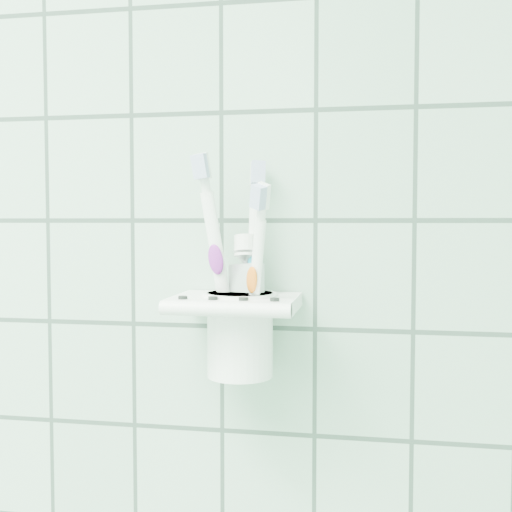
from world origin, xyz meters
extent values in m
cube|color=white|center=(0.63, 1.19, 1.27)|extent=(0.05, 0.02, 0.03)
cube|color=white|center=(0.63, 1.15, 1.28)|extent=(0.12, 0.09, 0.01)
cylinder|color=white|center=(0.63, 1.10, 1.28)|extent=(0.12, 0.01, 0.01)
cylinder|color=black|center=(0.59, 1.12, 1.29)|extent=(0.01, 0.01, 0.00)
cylinder|color=black|center=(0.62, 1.12, 1.29)|extent=(0.01, 0.01, 0.00)
cylinder|color=black|center=(0.65, 1.12, 1.29)|extent=(0.01, 0.01, 0.00)
cylinder|color=black|center=(0.68, 1.12, 1.29)|extent=(0.01, 0.01, 0.00)
cylinder|color=white|center=(0.63, 1.16, 1.25)|extent=(0.07, 0.07, 0.08)
cylinder|color=white|center=(0.63, 1.16, 1.29)|extent=(0.07, 0.07, 0.01)
cylinder|color=black|center=(0.63, 1.16, 1.29)|extent=(0.06, 0.06, 0.00)
cylinder|color=white|center=(0.63, 1.17, 1.31)|extent=(0.04, 0.03, 0.18)
cylinder|color=white|center=(0.63, 1.17, 1.41)|extent=(0.01, 0.01, 0.03)
cube|color=silver|center=(0.63, 1.16, 1.42)|extent=(0.02, 0.01, 0.03)
cube|color=white|center=(0.63, 1.17, 1.42)|extent=(0.02, 0.01, 0.03)
ellipsoid|color=purple|center=(0.63, 1.16, 1.33)|extent=(0.02, 0.01, 0.03)
cylinder|color=white|center=(0.65, 1.15, 1.30)|extent=(0.02, 0.04, 0.17)
cylinder|color=white|center=(0.65, 1.15, 1.40)|extent=(0.01, 0.02, 0.02)
cube|color=silver|center=(0.65, 1.15, 1.42)|extent=(0.02, 0.02, 0.02)
cube|color=white|center=(0.65, 1.16, 1.42)|extent=(0.01, 0.01, 0.03)
ellipsoid|color=teal|center=(0.65, 1.15, 1.32)|extent=(0.02, 0.01, 0.03)
cylinder|color=white|center=(0.64, 1.16, 1.30)|extent=(0.04, 0.07, 0.15)
cylinder|color=white|center=(0.64, 1.16, 1.39)|extent=(0.01, 0.02, 0.02)
cube|color=silver|center=(0.64, 1.16, 1.40)|extent=(0.02, 0.02, 0.03)
cube|color=white|center=(0.64, 1.17, 1.40)|extent=(0.02, 0.02, 0.03)
ellipsoid|color=orange|center=(0.64, 1.16, 1.32)|extent=(0.02, 0.02, 0.03)
cube|color=silver|center=(0.64, 1.15, 1.27)|extent=(0.04, 0.04, 0.11)
cube|color=silver|center=(0.64, 1.15, 1.22)|extent=(0.04, 0.02, 0.01)
cone|color=silver|center=(0.64, 1.15, 1.33)|extent=(0.04, 0.04, 0.02)
cylinder|color=white|center=(0.64, 1.15, 1.34)|extent=(0.03, 0.03, 0.03)
camera|label=1|loc=(0.77, 0.53, 1.36)|focal=45.00mm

